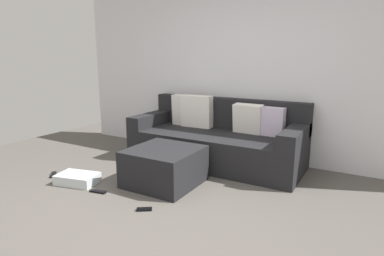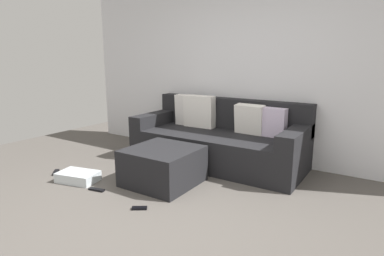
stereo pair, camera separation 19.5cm
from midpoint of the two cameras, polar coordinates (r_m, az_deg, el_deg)
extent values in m
plane|color=#544F49|center=(2.97, -7.08, -17.08)|extent=(7.70, 7.70, 0.00)
cube|color=silver|center=(4.69, 11.91, 9.48)|extent=(5.92, 0.10, 2.48)
cube|color=black|center=(4.47, 5.66, -3.69)|extent=(2.37, 0.98, 0.44)
cube|color=black|center=(4.72, 7.98, 2.61)|extent=(2.37, 0.19, 0.44)
cube|color=black|center=(4.97, -5.33, 1.66)|extent=(0.22, 0.98, 0.19)
cube|color=black|center=(4.04, 19.41, -1.50)|extent=(0.22, 0.98, 0.19)
cube|color=white|center=(4.86, 0.71, 3.15)|extent=(0.47, 0.17, 0.47)
cube|color=white|center=(4.76, 2.49, 2.97)|extent=(0.48, 0.19, 0.48)
cube|color=silver|center=(4.33, 15.28, 1.00)|extent=(0.39, 0.16, 0.38)
cube|color=white|center=(4.42, 11.53, 1.52)|extent=(0.41, 0.22, 0.41)
cube|color=black|center=(3.79, -3.74, -6.76)|extent=(0.77, 0.78, 0.43)
cube|color=silver|center=(4.09, -18.39, -8.26)|extent=(0.52, 0.39, 0.12)
cube|color=black|center=(3.27, -7.64, -14.01)|extent=(0.15, 0.13, 0.02)
cube|color=black|center=(3.78, -15.24, -10.59)|extent=(0.20, 0.09, 0.02)
cube|color=black|center=(4.49, -21.99, -7.35)|extent=(0.18, 0.18, 0.02)
camera|label=1|loc=(0.10, -88.61, 0.31)|focal=29.88mm
camera|label=2|loc=(0.10, 91.39, -0.31)|focal=29.88mm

